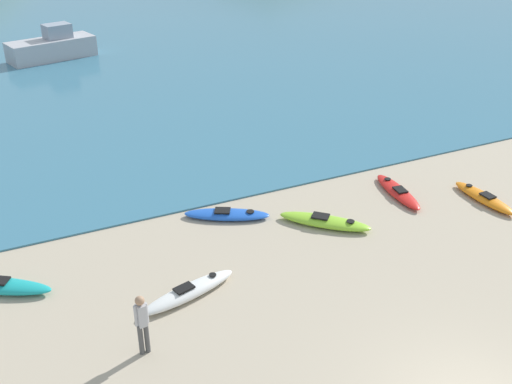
{
  "coord_description": "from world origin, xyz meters",
  "views": [
    {
      "loc": [
        -7.81,
        -5.85,
        9.71
      ],
      "look_at": [
        -0.25,
        10.08,
        0.5
      ],
      "focal_mm": 42.0,
      "sensor_mm": 36.0,
      "label": 1
    }
  ],
  "objects_px": {
    "kayak_on_sand_4": "(484,198)",
    "person_near_foreground": "(142,321)",
    "kayak_on_sand_0": "(227,214)",
    "kayak_on_sand_1": "(398,192)",
    "moored_boat_1": "(52,47)",
    "kayak_on_sand_3": "(325,221)",
    "kayak_on_sand_2": "(189,292)"
  },
  "relations": [
    {
      "from": "kayak_on_sand_3",
      "to": "person_near_foreground",
      "type": "relative_size",
      "value": 1.64
    },
    {
      "from": "kayak_on_sand_0",
      "to": "kayak_on_sand_1",
      "type": "xyz_separation_m",
      "value": [
        5.98,
        -1.07,
        0.0
      ]
    },
    {
      "from": "kayak_on_sand_4",
      "to": "moored_boat_1",
      "type": "height_order",
      "value": "moored_boat_1"
    },
    {
      "from": "person_near_foreground",
      "to": "moored_boat_1",
      "type": "bearing_deg",
      "value": 85.55
    },
    {
      "from": "kayak_on_sand_2",
      "to": "moored_boat_1",
      "type": "bearing_deg",
      "value": 88.89
    },
    {
      "from": "kayak_on_sand_0",
      "to": "person_near_foreground",
      "type": "relative_size",
      "value": 1.74
    },
    {
      "from": "kayak_on_sand_2",
      "to": "person_near_foreground",
      "type": "distance_m",
      "value": 2.35
    },
    {
      "from": "kayak_on_sand_0",
      "to": "kayak_on_sand_2",
      "type": "xyz_separation_m",
      "value": [
        -2.51,
        -3.4,
        0.04
      ]
    },
    {
      "from": "kayak_on_sand_3",
      "to": "kayak_on_sand_4",
      "type": "bearing_deg",
      "value": -9.34
    },
    {
      "from": "kayak_on_sand_2",
      "to": "kayak_on_sand_3",
      "type": "height_order",
      "value": "kayak_on_sand_2"
    },
    {
      "from": "person_near_foreground",
      "to": "kayak_on_sand_0",
      "type": "bearing_deg",
      "value": 50.02
    },
    {
      "from": "kayak_on_sand_0",
      "to": "person_near_foreground",
      "type": "xyz_separation_m",
      "value": [
        -4.13,
        -4.93,
        0.79
      ]
    },
    {
      "from": "kayak_on_sand_1",
      "to": "kayak_on_sand_4",
      "type": "distance_m",
      "value": 2.87
    },
    {
      "from": "kayak_on_sand_4",
      "to": "person_near_foreground",
      "type": "distance_m",
      "value": 12.69
    },
    {
      "from": "kayak_on_sand_4",
      "to": "moored_boat_1",
      "type": "bearing_deg",
      "value": 112.5
    },
    {
      "from": "kayak_on_sand_4",
      "to": "person_near_foreground",
      "type": "xyz_separation_m",
      "value": [
        -12.47,
        -2.21,
        0.78
      ]
    },
    {
      "from": "kayak_on_sand_1",
      "to": "kayak_on_sand_4",
      "type": "xyz_separation_m",
      "value": [
        2.35,
        -1.64,
        0.01
      ]
    },
    {
      "from": "kayak_on_sand_3",
      "to": "moored_boat_1",
      "type": "distance_m",
      "value": 24.49
    },
    {
      "from": "kayak_on_sand_4",
      "to": "moored_boat_1",
      "type": "relative_size",
      "value": 0.49
    },
    {
      "from": "moored_boat_1",
      "to": "kayak_on_sand_4",
      "type": "bearing_deg",
      "value": -67.5
    },
    {
      "from": "kayak_on_sand_3",
      "to": "kayak_on_sand_4",
      "type": "relative_size",
      "value": 0.99
    },
    {
      "from": "kayak_on_sand_4",
      "to": "kayak_on_sand_0",
      "type": "bearing_deg",
      "value": 161.94
    },
    {
      "from": "kayak_on_sand_1",
      "to": "moored_boat_1",
      "type": "relative_size",
      "value": 0.53
    },
    {
      "from": "kayak_on_sand_1",
      "to": "kayak_on_sand_4",
      "type": "height_order",
      "value": "kayak_on_sand_4"
    },
    {
      "from": "kayak_on_sand_2",
      "to": "moored_boat_1",
      "type": "xyz_separation_m",
      "value": [
        0.5,
        25.67,
        0.6
      ]
    },
    {
      "from": "kayak_on_sand_1",
      "to": "person_near_foreground",
      "type": "xyz_separation_m",
      "value": [
        -10.11,
        -3.85,
        0.79
      ]
    },
    {
      "from": "kayak_on_sand_1",
      "to": "kayak_on_sand_2",
      "type": "xyz_separation_m",
      "value": [
        -8.49,
        -2.32,
        0.04
      ]
    },
    {
      "from": "kayak_on_sand_0",
      "to": "moored_boat_1",
      "type": "distance_m",
      "value": 22.37
    },
    {
      "from": "kayak_on_sand_1",
      "to": "kayak_on_sand_2",
      "type": "bearing_deg",
      "value": -164.71
    },
    {
      "from": "kayak_on_sand_4",
      "to": "person_near_foreground",
      "type": "bearing_deg",
      "value": -169.95
    },
    {
      "from": "kayak_on_sand_0",
      "to": "kayak_on_sand_1",
      "type": "bearing_deg",
      "value": -10.18
    },
    {
      "from": "kayak_on_sand_1",
      "to": "moored_boat_1",
      "type": "xyz_separation_m",
      "value": [
        -8.0,
        23.34,
        0.64
      ]
    }
  ]
}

